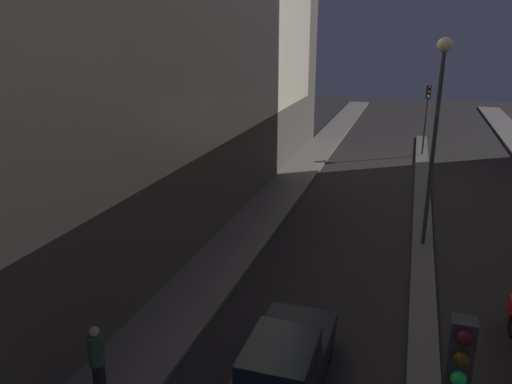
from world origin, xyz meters
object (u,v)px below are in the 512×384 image
street_lamp (438,106)px  pedestrian_on_left_sidewalk (97,359)px  car_left_lane (283,366)px  traffic_light_mid (427,104)px

street_lamp → pedestrian_on_left_sidewalk: street_lamp is taller
car_left_lane → pedestrian_on_left_sidewalk: (-4.08, -1.43, 0.30)m
street_lamp → car_left_lane: bearing=-107.9°
street_lamp → car_left_lane: size_ratio=1.71×
pedestrian_on_left_sidewalk → street_lamp: bearing=57.4°
traffic_light_mid → car_left_lane: size_ratio=1.01×
pedestrian_on_left_sidewalk → traffic_light_mid: bearing=75.2°
car_left_lane → traffic_light_mid: bearing=82.9°
street_lamp → pedestrian_on_left_sidewalk: (-7.34, -11.49, -4.62)m
street_lamp → pedestrian_on_left_sidewalk: size_ratio=4.47×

